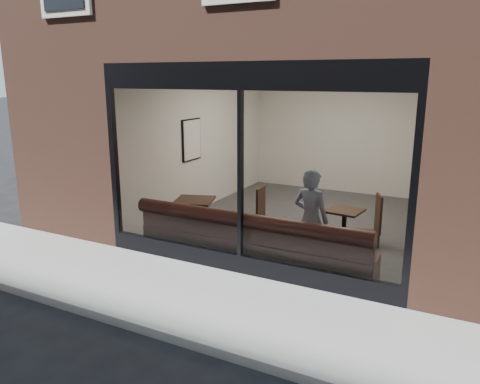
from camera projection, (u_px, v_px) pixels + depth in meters
The scene contains 21 objects.
ground at pixel (161, 335), 5.56m from camera, with size 120.00×120.00×0.00m, color black.
sidewalk_near at pixel (205, 300), 6.42m from camera, with size 40.00×2.00×0.01m, color gray.
kerb_near at pixel (158, 332), 5.50m from camera, with size 40.00×0.10×0.12m, color gray.
host_building_pier_left at pixel (220, 125), 13.75m from camera, with size 2.50×12.00×3.20m, color brown.
host_building_backfill at pixel (372, 122), 14.65m from camera, with size 5.00×6.00×3.20m, color brown.
cafe_floor at pixel (305, 221), 9.86m from camera, with size 6.00×6.00×0.00m, color #2D2D30.
cafe_ceiling at pixel (310, 66), 9.10m from camera, with size 6.00×6.00×0.00m, color white.
cafe_wall_back at pixel (346, 132), 12.06m from camera, with size 5.00×5.00×0.00m, color silver.
cafe_wall_left at pixel (203, 139), 10.60m from camera, with size 6.00×6.00×0.00m, color silver.
cafe_wall_right at pixel (440, 156), 8.37m from camera, with size 6.00×6.00×0.00m, color silver.
storefront_kick at pixel (240, 264), 7.29m from camera, with size 5.00×0.10×0.30m, color black.
storefront_header at pixel (241, 76), 6.61m from camera, with size 5.00×0.10×0.40m, color black.
storefront_mullion at pixel (240, 176), 6.95m from camera, with size 0.06×0.10×2.50m, color black.
storefront_glass at pixel (240, 176), 6.93m from camera, with size 4.80×4.80×0.00m, color white.
banquette at pixel (252, 251), 7.62m from camera, with size 4.00×0.55×0.45m, color #371614.
person at pixel (311, 220), 7.32m from camera, with size 0.59×0.39×1.62m, color #9AACD0.
cafe_table_left at pixel (194, 201), 8.72m from camera, with size 0.69×0.69×0.04m, color black.
cafe_table_right at pixel (345, 211), 8.06m from camera, with size 0.57×0.57×0.04m, color black.
cafe_chair_left at pixel (251, 222), 9.10m from camera, with size 0.42×0.42×0.04m, color black.
cafe_chair_right at pixel (366, 233), 8.46m from camera, with size 0.38×0.38×0.04m, color black.
wall_poster at pixel (192, 140), 10.13m from camera, with size 0.02×0.63×0.84m, color white.
Camera 1 is at (3.13, -3.99, 2.99)m, focal length 35.00 mm.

